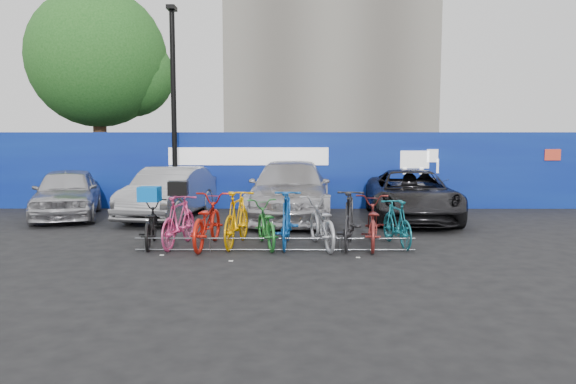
{
  "coord_description": "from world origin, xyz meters",
  "views": [
    {
      "loc": [
        0.29,
        -11.63,
        2.37
      ],
      "look_at": [
        0.25,
        2.0,
        0.94
      ],
      "focal_mm": 35.0,
      "sensor_mm": 36.0,
      "label": 1
    }
  ],
  "objects_px": {
    "bike_rack": "(275,244)",
    "bike_3": "(237,218)",
    "tree": "(104,62)",
    "car_3": "(411,195)",
    "bike_5": "(287,219)",
    "bike_6": "(321,223)",
    "bike_7": "(349,219)",
    "car_0": "(67,193)",
    "bike_9": "(397,223)",
    "bike_4": "(266,224)",
    "bike_8": "(372,222)",
    "car_2": "(290,190)",
    "bike_1": "(179,221)",
    "car_1": "(169,193)",
    "lamppost": "(174,103)",
    "bike_2": "(207,221)",
    "bike_0": "(150,224)"
  },
  "relations": [
    {
      "from": "car_0",
      "to": "bike_9",
      "type": "height_order",
      "value": "car_0"
    },
    {
      "from": "bike_6",
      "to": "bike_7",
      "type": "bearing_deg",
      "value": 169.86
    },
    {
      "from": "bike_rack",
      "to": "car_0",
      "type": "distance_m",
      "value": 7.58
    },
    {
      "from": "bike_rack",
      "to": "bike_3",
      "type": "bearing_deg",
      "value": 143.64
    },
    {
      "from": "bike_rack",
      "to": "bike_2",
      "type": "distance_m",
      "value": 1.57
    },
    {
      "from": "car_1",
      "to": "bike_3",
      "type": "distance_m",
      "value": 4.57
    },
    {
      "from": "bike_9",
      "to": "car_0",
      "type": "bearing_deg",
      "value": -35.18
    },
    {
      "from": "bike_rack",
      "to": "bike_3",
      "type": "xyz_separation_m",
      "value": [
        -0.82,
        0.6,
        0.43
      ]
    },
    {
      "from": "car_1",
      "to": "bike_5",
      "type": "relative_size",
      "value": 2.18
    },
    {
      "from": "bike_6",
      "to": "bike_8",
      "type": "relative_size",
      "value": 0.98
    },
    {
      "from": "bike_1",
      "to": "bike_8",
      "type": "bearing_deg",
      "value": -170.06
    },
    {
      "from": "bike_3",
      "to": "tree",
      "type": "bearing_deg",
      "value": -50.51
    },
    {
      "from": "car_3",
      "to": "bike_2",
      "type": "xyz_separation_m",
      "value": [
        -5.07,
        -3.77,
        -0.13
      ]
    },
    {
      "from": "bike_9",
      "to": "bike_1",
      "type": "bearing_deg",
      "value": -9.11
    },
    {
      "from": "car_1",
      "to": "bike_7",
      "type": "distance_m",
      "value": 6.16
    },
    {
      "from": "car_0",
      "to": "tree",
      "type": "bearing_deg",
      "value": 82.49
    },
    {
      "from": "bike_1",
      "to": "bike_rack",
      "type": "bearing_deg",
      "value": 175.62
    },
    {
      "from": "tree",
      "to": "bike_6",
      "type": "distance_m",
      "value": 13.56
    },
    {
      "from": "bike_3",
      "to": "bike_5",
      "type": "height_order",
      "value": "bike_5"
    },
    {
      "from": "bike_rack",
      "to": "bike_0",
      "type": "height_order",
      "value": "bike_0"
    },
    {
      "from": "lamppost",
      "to": "bike_1",
      "type": "xyz_separation_m",
      "value": [
        1.18,
        -5.46,
        -2.73
      ]
    },
    {
      "from": "bike_8",
      "to": "bike_9",
      "type": "height_order",
      "value": "bike_8"
    },
    {
      "from": "bike_2",
      "to": "car_3",
      "type": "bearing_deg",
      "value": -137.52
    },
    {
      "from": "tree",
      "to": "car_3",
      "type": "height_order",
      "value": "tree"
    },
    {
      "from": "bike_5",
      "to": "tree",
      "type": "bearing_deg",
      "value": -51.98
    },
    {
      "from": "bike_2",
      "to": "bike_5",
      "type": "bearing_deg",
      "value": -172.49
    },
    {
      "from": "bike_4",
      "to": "bike_6",
      "type": "xyz_separation_m",
      "value": [
        1.16,
        -0.06,
        0.04
      ]
    },
    {
      "from": "car_1",
      "to": "car_3",
      "type": "height_order",
      "value": "car_1"
    },
    {
      "from": "car_1",
      "to": "car_3",
      "type": "xyz_separation_m",
      "value": [
        6.72,
        -0.31,
        -0.03
      ]
    },
    {
      "from": "bike_9",
      "to": "car_1",
      "type": "bearing_deg",
      "value": -45.04
    },
    {
      "from": "car_0",
      "to": "bike_3",
      "type": "relative_size",
      "value": 2.11
    },
    {
      "from": "bike_rack",
      "to": "bike_3",
      "type": "distance_m",
      "value": 1.1
    },
    {
      "from": "car_3",
      "to": "bike_4",
      "type": "distance_m",
      "value": 5.36
    },
    {
      "from": "car_0",
      "to": "bike_9",
      "type": "bearing_deg",
      "value": -40.53
    },
    {
      "from": "tree",
      "to": "bike_1",
      "type": "distance_m",
      "value": 12.06
    },
    {
      "from": "lamppost",
      "to": "car_0",
      "type": "xyz_separation_m",
      "value": [
        -2.77,
        -1.36,
        -2.57
      ]
    },
    {
      "from": "bike_2",
      "to": "bike_3",
      "type": "distance_m",
      "value": 0.63
    },
    {
      "from": "car_2",
      "to": "bike_1",
      "type": "distance_m",
      "value": 4.67
    },
    {
      "from": "bike_6",
      "to": "bike_8",
      "type": "bearing_deg",
      "value": 170.29
    },
    {
      "from": "lamppost",
      "to": "bike_0",
      "type": "height_order",
      "value": "lamppost"
    },
    {
      "from": "bike_3",
      "to": "bike_7",
      "type": "height_order",
      "value": "bike_7"
    },
    {
      "from": "bike_0",
      "to": "bike_5",
      "type": "relative_size",
      "value": 0.91
    },
    {
      "from": "tree",
      "to": "car_3",
      "type": "bearing_deg",
      "value": -31.57
    },
    {
      "from": "lamppost",
      "to": "bike_4",
      "type": "distance_m",
      "value": 6.83
    },
    {
      "from": "bike_5",
      "to": "lamppost",
      "type": "bearing_deg",
      "value": -54.55
    },
    {
      "from": "bike_3",
      "to": "bike_4",
      "type": "relative_size",
      "value": 1.08
    },
    {
      "from": "bike_2",
      "to": "bike_3",
      "type": "bearing_deg",
      "value": -163.95
    },
    {
      "from": "tree",
      "to": "car_2",
      "type": "height_order",
      "value": "tree"
    },
    {
      "from": "bike_1",
      "to": "bike_7",
      "type": "distance_m",
      "value": 3.55
    },
    {
      "from": "bike_rack",
      "to": "bike_1",
      "type": "height_order",
      "value": "bike_1"
    }
  ]
}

